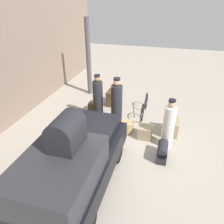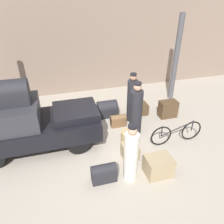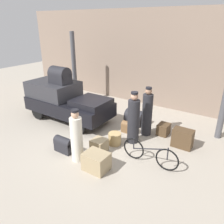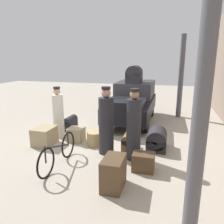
# 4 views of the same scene
# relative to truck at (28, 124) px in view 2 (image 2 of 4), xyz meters

# --- Properties ---
(ground_plane) EXTENTS (30.00, 30.00, 0.00)m
(ground_plane) POSITION_rel_truck_xyz_m (2.33, -0.40, -0.84)
(ground_plane) COLOR #A89E8E
(station_building_facade) EXTENTS (16.00, 0.15, 4.50)m
(station_building_facade) POSITION_rel_truck_xyz_m (2.33, 3.67, 1.41)
(station_building_facade) COLOR gray
(station_building_facade) RESTS_ON ground
(canopy_pillar_right) EXTENTS (0.22, 0.22, 3.50)m
(canopy_pillar_right) POSITION_rel_truck_xyz_m (5.80, 1.86, 0.91)
(canopy_pillar_right) COLOR #4C4C51
(canopy_pillar_right) RESTS_ON ground
(truck) EXTENTS (3.77, 1.61, 1.55)m
(truck) POSITION_rel_truck_xyz_m (0.00, 0.00, 0.00)
(truck) COLOR black
(truck) RESTS_ON ground
(bicycle) EXTENTS (1.74, 0.04, 0.73)m
(bicycle) POSITION_rel_truck_xyz_m (4.40, -1.02, -0.49)
(bicycle) COLOR black
(bicycle) RESTS_ON ground
(wicker_basket) EXTENTS (0.44, 0.44, 0.41)m
(wicker_basket) POSITION_rel_truck_xyz_m (2.93, -0.63, -0.64)
(wicker_basket) COLOR tan
(wicker_basket) RESTS_ON ground
(porter_standing_middle) EXTENTS (0.40, 0.40, 1.82)m
(porter_standing_middle) POSITION_rel_truck_xyz_m (3.36, -0.14, -0.01)
(porter_standing_middle) COLOR #232328
(porter_standing_middle) RESTS_ON ground
(porter_with_bicycle) EXTENTS (0.37, 0.37, 1.82)m
(porter_with_bicycle) POSITION_rel_truck_xyz_m (3.50, 0.63, -0.00)
(porter_with_bicycle) COLOR #232328
(porter_with_bicycle) RESTS_ON ground
(conductor_in_dark_uniform) EXTENTS (0.36, 0.36, 1.65)m
(conductor_in_dark_uniform) POSITION_rel_truck_xyz_m (2.50, -2.03, -0.09)
(conductor_in_dark_uniform) COLOR silver
(conductor_in_dark_uniform) RESTS_ON ground
(suitcase_black_upright) EXTENTS (0.39, 0.50, 0.41)m
(suitcase_black_upright) POSITION_rel_truck_xyz_m (4.06, 0.96, -0.64)
(suitcase_black_upright) COLOR #4C3823
(suitcase_black_upright) RESTS_ON ground
(trunk_umber_medium) EXTENTS (0.66, 0.40, 0.64)m
(trunk_umber_medium) POSITION_rel_truck_xyz_m (4.91, 0.47, -0.52)
(trunk_umber_medium) COLOR #4C3823
(trunk_umber_medium) RESTS_ON ground
(suitcase_tan_flat) EXTENTS (0.45, 0.46, 0.43)m
(suitcase_tan_flat) POSITION_rel_truck_xyz_m (2.76, -1.30, -0.63)
(suitcase_tan_flat) COLOR #9E8966
(suitcase_tan_flat) RESTS_ON ground
(suitcase_small_leather) EXTENTS (0.55, 0.26, 0.44)m
(suitcase_small_leather) POSITION_rel_truck_xyz_m (2.91, 0.36, -0.62)
(suitcase_small_leather) COLOR brown
(suitcase_small_leather) RESTS_ON ground
(trunk_wicker_pale) EXTENTS (0.69, 0.55, 0.53)m
(trunk_wicker_pale) POSITION_rel_truck_xyz_m (3.26, -2.10, -0.58)
(trunk_wicker_pale) COLOR #9E8966
(trunk_wicker_pale) RESTS_ON ground
(trunk_large_brown) EXTENTS (0.73, 0.55, 0.61)m
(trunk_large_brown) POSITION_rel_truck_xyz_m (2.73, 1.17, -0.57)
(trunk_large_brown) COLOR #232328
(trunk_large_brown) RESTS_ON ground
(trunk_barrel_dark) EXTENTS (0.63, 0.30, 0.51)m
(trunk_barrel_dark) POSITION_rel_truck_xyz_m (1.82, -1.94, -0.58)
(trunk_barrel_dark) COLOR #232328
(trunk_barrel_dark) RESTS_ON ground
(trunk_on_truck_roof) EXTENTS (0.81, 0.59, 0.69)m
(trunk_on_truck_roof) POSITION_rel_truck_xyz_m (-0.18, 0.00, 1.02)
(trunk_on_truck_roof) COLOR #232328
(trunk_on_truck_roof) RESTS_ON truck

